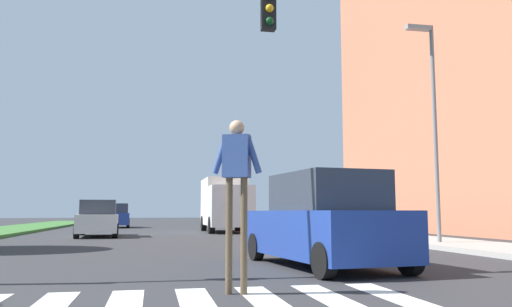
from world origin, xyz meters
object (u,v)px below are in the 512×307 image
Objects in this scene: sedan_distant at (116,216)px; truck_box_delivery at (225,203)px; suv_crossing at (324,223)px; street_lamp_right at (432,111)px; pedestrian_performer at (237,177)px; sedan_midblock at (98,220)px.

truck_box_delivery is (6.70, -9.58, 0.83)m from sedan_distant.
suv_crossing is at bearing -91.70° from truck_box_delivery.
street_lamp_right is 8.73m from suv_crossing.
truck_box_delivery reaches higher than pedestrian_performer.
suv_crossing is 29.30m from sedan_distant.
sedan_midblock is at bearing -146.50° from truck_box_delivery.
pedestrian_performer is at bearing -83.27° from sedan_distant.
suv_crossing is 1.05× the size of sedan_midblock.
street_lamp_right reaches higher than sedan_distant.
street_lamp_right is 1.21× the size of truck_box_delivery.
pedestrian_performer is 0.57× the size of sedan_distant.
pedestrian_performer is at bearing -127.06° from suv_crossing.
sedan_distant is 11.73m from truck_box_delivery.
street_lamp_right is 15.54m from sedan_midblock.
sedan_distant is at bearing 124.97° from truck_box_delivery.
truck_box_delivery is (-5.24, 13.68, -2.96)m from street_lamp_right.
suv_crossing is (-5.81, -5.39, -3.66)m from street_lamp_right.
truck_box_delivery reaches higher than sedan_distant.
sedan_distant is at bearing 117.19° from street_lamp_right.
sedan_midblock is 7.97m from truck_box_delivery.
sedan_distant is at bearing 90.41° from sedan_midblock.
suv_crossing reaches higher than sedan_distant.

